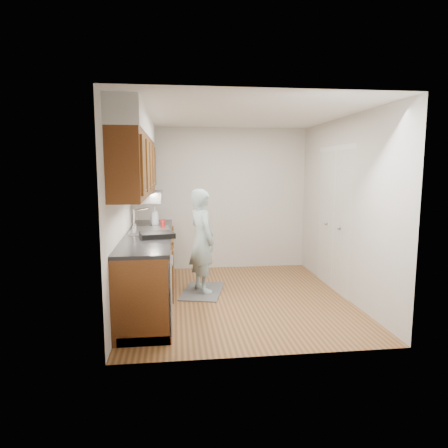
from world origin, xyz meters
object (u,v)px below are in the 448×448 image
soap_bottle_a (155,216)px  soap_bottle_b (155,218)px  dish_rack (157,235)px  person (202,234)px  soda_can (163,224)px  soap_bottle_c (154,218)px

soap_bottle_a → soap_bottle_b: (-0.01, 0.17, -0.06)m
soap_bottle_b → dish_rack: (0.09, -1.22, -0.06)m
person → dish_rack: 0.91m
person → soap_bottle_a: 0.81m
soap_bottle_a → dish_rack: 1.05m
person → soda_can: bearing=53.9°
soap_bottle_a → soda_can: soap_bottle_a is taller
soap_bottle_b → soda_can: 0.42m
soap_bottle_a → dish_rack: size_ratio=0.73×
person → soda_can: (-0.56, 0.15, 0.14)m
soap_bottle_c → soda_can: bearing=-70.7°
soap_bottle_a → dish_rack: soap_bottle_a is taller
soda_can → dish_rack: soda_can is taller
soap_bottle_b → soap_bottle_c: (-0.01, 0.01, -0.00)m
person → soap_bottle_c: bearing=30.0°
soda_can → soap_bottle_a: bearing=119.2°
soda_can → soap_bottle_c: bearing=109.3°
soap_bottle_a → dish_rack: (0.08, -1.04, -0.12)m
person → soap_bottle_b: 0.89m
soap_bottle_a → dish_rack: bearing=-85.7°
soda_can → dish_rack: bearing=-93.3°
dish_rack → soap_bottle_b: bearing=82.3°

